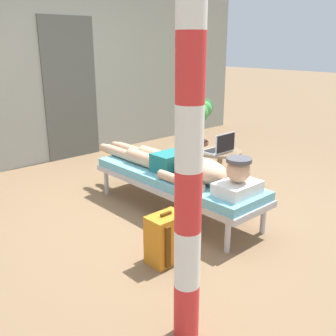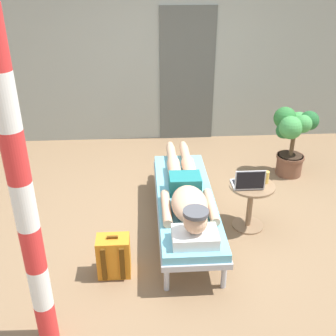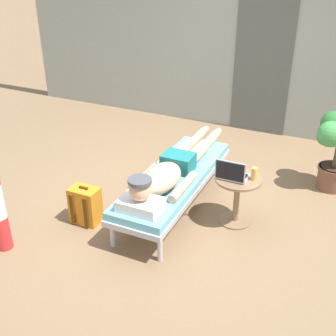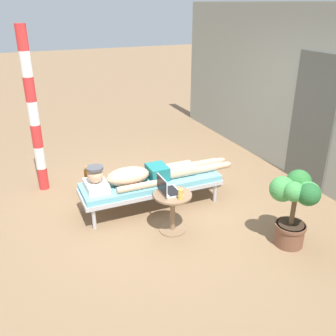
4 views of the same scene
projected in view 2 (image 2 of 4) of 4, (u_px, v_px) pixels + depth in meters
The scene contains 11 objects.
ground_plane at pixel (182, 220), 4.57m from camera, with size 40.00×40.00×0.00m, color #846647.
house_wall_back at pixel (169, 53), 6.14m from camera, with size 7.60×0.20×2.70m, color #999E93.
house_door_panel at pixel (187, 76), 6.21m from camera, with size 0.84×0.03×2.04m, color #545651.
lounge_chair at pixel (186, 202), 4.27m from camera, with size 0.61×1.99×0.42m.
person_reclining at pixel (187, 193), 4.10m from camera, with size 0.53×2.17×0.33m.
side_table at pixel (251, 198), 4.32m from camera, with size 0.48×0.48×0.52m.
laptop at pixel (248, 182), 4.16m from camera, with size 0.31×0.24×0.23m.
drink_glass at pixel (266, 177), 4.25m from camera, with size 0.06×0.06×0.13m, color gold.
backpack at pixel (114, 256), 3.72m from camera, with size 0.30×0.26×0.42m.
potted_plant at pixel (293, 134), 5.29m from camera, with size 0.56×0.53×0.92m.
porch_post at pixel (25, 206), 2.60m from camera, with size 0.15×0.15×2.43m.
Camera 2 is at (-0.39, -3.77, 2.63)m, focal length 43.37 mm.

